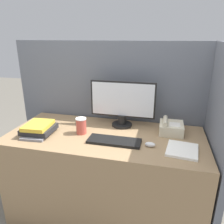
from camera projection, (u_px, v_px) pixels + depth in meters
name	position (u px, v px, depth m)	size (l,w,h in m)	color
cubicle_panel_rear	(116.00, 121.00, 2.14)	(1.98, 0.04, 1.49)	slate
cubicle_panel_right	(214.00, 148.00, 1.62)	(0.04, 0.78, 1.49)	slate
desk	(106.00, 175.00, 1.89)	(1.58, 0.72, 0.78)	#937551
monitor	(122.00, 104.00, 1.88)	(0.56, 0.18, 0.40)	black
keyboard	(114.00, 141.00, 1.64)	(0.40, 0.15, 0.02)	black
mouse	(150.00, 144.00, 1.57)	(0.07, 0.04, 0.04)	silver
coffee_cup	(81.00, 126.00, 1.77)	(0.09, 0.09, 0.13)	#BF4C3F
book_stack	(39.00, 129.00, 1.76)	(0.24, 0.29, 0.09)	slate
desk_telephone	(171.00, 128.00, 1.78)	(0.19, 0.21, 0.12)	beige
paper_pile	(182.00, 150.00, 1.51)	(0.23, 0.26, 0.02)	white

